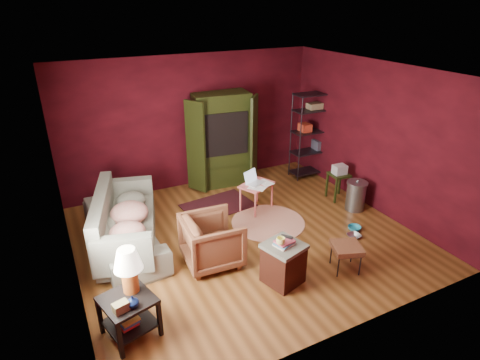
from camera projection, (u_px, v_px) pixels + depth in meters
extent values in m
cube|color=brown|center=(245.00, 237.00, 7.01)|extent=(5.50, 5.00, 0.02)
cube|color=white|center=(246.00, 72.00, 5.84)|extent=(5.50, 5.00, 0.02)
cube|color=#470A12|center=(191.00, 122.00, 8.46)|extent=(5.50, 0.02, 2.80)
cube|color=#470A12|center=(351.00, 239.00, 4.39)|extent=(5.50, 0.02, 2.80)
cube|color=#470A12|center=(61.00, 197.00, 5.29)|extent=(0.02, 5.00, 2.80)
cube|color=#470A12|center=(375.00, 137.00, 7.55)|extent=(0.02, 5.00, 2.80)
cube|color=white|center=(68.00, 217.00, 4.41)|extent=(0.02, 1.20, 1.40)
imported|color=#676759|center=(123.00, 225.00, 6.51)|extent=(0.75, 2.28, 0.88)
imported|color=black|center=(212.00, 239.00, 6.15)|extent=(0.85, 0.90, 0.87)
imported|color=silver|center=(355.00, 232.00, 6.92)|extent=(0.23, 0.06, 0.23)
imported|color=teal|center=(355.00, 224.00, 7.14)|extent=(0.24, 0.10, 0.24)
imported|color=#0B173A|center=(133.00, 302.00, 4.60)|extent=(0.18, 0.18, 0.14)
imported|color=#FCF57B|center=(281.00, 240.00, 5.50)|extent=(0.15, 0.13, 0.13)
cube|color=black|center=(127.00, 300.00, 4.76)|extent=(0.71, 0.71, 0.04)
cube|color=black|center=(130.00, 323.00, 4.91)|extent=(0.66, 0.66, 0.03)
cube|color=black|center=(120.00, 340.00, 4.53)|extent=(0.06, 0.06, 0.54)
cube|color=black|center=(160.00, 318.00, 4.85)|extent=(0.06, 0.06, 0.54)
cube|color=black|center=(100.00, 316.00, 4.88)|extent=(0.06, 0.06, 0.54)
cube|color=black|center=(138.00, 296.00, 5.20)|extent=(0.06, 0.06, 0.54)
cylinder|color=#B95B21|center=(130.00, 280.00, 4.82)|extent=(0.24, 0.24, 0.33)
cone|color=#F2E5C6|center=(127.00, 259.00, 4.69)|extent=(0.43, 0.43, 0.27)
cube|color=olive|center=(121.00, 307.00, 4.54)|extent=(0.20, 0.16, 0.12)
cube|color=#B42D2D|center=(126.00, 322.00, 4.86)|extent=(0.28, 0.32, 0.03)
cube|color=#2D70B4|center=(127.00, 320.00, 4.85)|extent=(0.28, 0.32, 0.03)
cube|color=gold|center=(127.00, 317.00, 4.84)|extent=(0.28, 0.32, 0.03)
cube|color=#676759|center=(129.00, 232.00, 6.59)|extent=(1.33, 2.13, 0.42)
cube|color=#676759|center=(103.00, 219.00, 6.40)|extent=(0.71, 1.96, 0.83)
cube|color=#676759|center=(123.00, 255.00, 5.61)|extent=(0.85, 0.40, 0.57)
cube|color=#676759|center=(130.00, 193.00, 7.37)|extent=(0.85, 0.40, 0.57)
ellipsoid|color=#A92817|center=(128.00, 233.00, 5.95)|extent=(0.67, 0.67, 0.29)
ellipsoid|color=#A92817|center=(129.00, 213.00, 6.45)|extent=(0.74, 0.74, 0.33)
ellipsoid|color=#676759|center=(131.00, 200.00, 6.93)|extent=(0.61, 0.61, 0.27)
cube|color=#3F180E|center=(283.00, 265.00, 5.78)|extent=(0.60, 0.60, 0.58)
cube|color=#676759|center=(284.00, 246.00, 5.65)|extent=(0.64, 0.64, 0.05)
cube|color=beige|center=(284.00, 244.00, 5.63)|extent=(0.33, 0.28, 0.02)
cube|color=teal|center=(284.00, 243.00, 5.62)|extent=(0.33, 0.29, 0.02)
cube|color=#C2485A|center=(284.00, 241.00, 5.61)|extent=(0.29, 0.24, 0.02)
cube|color=black|center=(287.00, 237.00, 5.68)|extent=(0.14, 0.17, 0.02)
cube|color=black|center=(347.00, 248.00, 6.00)|extent=(0.54, 0.54, 0.08)
cube|color=#2A262E|center=(346.00, 251.00, 6.02)|extent=(0.48, 0.48, 0.02)
cylinder|color=#2A262E|center=(338.00, 267.00, 5.92)|extent=(0.03, 0.03, 0.35)
cylinder|color=#2A262E|center=(360.00, 266.00, 5.96)|extent=(0.03, 0.03, 0.35)
cylinder|color=#2A262E|center=(331.00, 254.00, 6.22)|extent=(0.03, 0.03, 0.35)
cylinder|color=#2A262E|center=(352.00, 253.00, 6.26)|extent=(0.03, 0.03, 0.35)
cylinder|color=beige|center=(268.00, 222.00, 7.43)|extent=(1.72, 1.72, 0.01)
cube|color=#441219|center=(218.00, 205.00, 8.01)|extent=(1.43, 1.04, 0.01)
cube|color=#FF7874|center=(257.00, 185.00, 7.68)|extent=(0.76, 0.67, 0.03)
cylinder|color=#FF7874|center=(255.00, 205.00, 7.49)|extent=(0.05, 0.05, 0.53)
cylinder|color=#FF7874|center=(272.00, 195.00, 7.89)|extent=(0.05, 0.05, 0.53)
cylinder|color=#FF7874|center=(240.00, 200.00, 7.70)|extent=(0.05, 0.05, 0.53)
cylinder|color=#FF7874|center=(257.00, 190.00, 8.09)|extent=(0.05, 0.05, 0.53)
cube|color=white|center=(255.00, 183.00, 7.69)|extent=(0.40, 0.35, 0.02)
cube|color=silver|center=(250.00, 176.00, 7.71)|extent=(0.34, 0.21, 0.23)
cube|color=white|center=(257.00, 188.00, 7.52)|extent=(0.37, 0.39, 0.00)
cube|color=white|center=(265.00, 183.00, 7.73)|extent=(0.30, 0.36, 0.00)
cube|color=black|center=(221.00, 139.00, 8.63)|extent=(1.24, 0.77, 2.03)
cube|color=black|center=(223.00, 131.00, 8.45)|extent=(1.01, 0.59, 0.91)
cube|color=black|center=(196.00, 147.00, 8.18)|extent=(0.27, 0.45, 1.92)
cube|color=black|center=(254.00, 140.00, 8.58)|extent=(0.36, 0.39, 1.92)
cube|color=#333539|center=(222.00, 135.00, 8.54)|extent=(0.72, 0.61, 0.55)
cube|color=black|center=(226.00, 139.00, 8.31)|extent=(0.53, 0.07, 0.43)
cube|color=black|center=(222.00, 163.00, 8.81)|extent=(1.02, 0.64, 0.05)
cylinder|color=#2A262E|center=(300.00, 141.00, 8.71)|extent=(0.03, 0.03, 1.93)
cylinder|color=#2A262E|center=(334.00, 135.00, 9.06)|extent=(0.03, 0.03, 1.93)
cylinder|color=#2A262E|center=(291.00, 136.00, 9.03)|extent=(0.03, 0.03, 1.93)
cylinder|color=#2A262E|center=(324.00, 130.00, 9.37)|extent=(0.03, 0.03, 1.93)
cube|color=#2A262E|center=(310.00, 170.00, 9.40)|extent=(0.95, 0.43, 0.03)
cube|color=#2A262E|center=(311.00, 151.00, 9.20)|extent=(0.95, 0.43, 0.03)
cube|color=#2A262E|center=(313.00, 131.00, 9.00)|extent=(0.95, 0.43, 0.03)
cube|color=#2A262E|center=(314.00, 110.00, 8.80)|extent=(0.95, 0.43, 0.03)
cube|color=#2A262E|center=(316.00, 94.00, 8.65)|extent=(0.95, 0.43, 0.03)
cube|color=#AA301C|center=(305.00, 127.00, 8.87)|extent=(0.22, 0.27, 0.17)
cube|color=#3A3846|center=(319.00, 144.00, 9.23)|extent=(0.28, 0.28, 0.21)
cube|color=#8D7955|center=(315.00, 106.00, 8.76)|extent=(0.33, 0.22, 0.13)
cube|color=black|center=(339.00, 175.00, 8.11)|extent=(0.40, 0.40, 0.04)
cube|color=black|center=(336.00, 191.00, 8.03)|extent=(0.04, 0.04, 0.54)
cube|color=black|center=(349.00, 188.00, 8.14)|extent=(0.04, 0.04, 0.54)
cube|color=black|center=(327.00, 185.00, 8.30)|extent=(0.04, 0.04, 0.54)
cube|color=black|center=(340.00, 182.00, 8.41)|extent=(0.04, 0.04, 0.54)
cube|color=silver|center=(340.00, 169.00, 8.06)|extent=(0.27, 0.22, 0.19)
cylinder|color=gray|center=(356.00, 197.00, 7.79)|extent=(0.41, 0.41, 0.55)
cylinder|color=gray|center=(357.00, 183.00, 7.67)|extent=(0.45, 0.45, 0.04)
sphere|color=gray|center=(358.00, 181.00, 7.66)|extent=(0.06, 0.06, 0.05)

